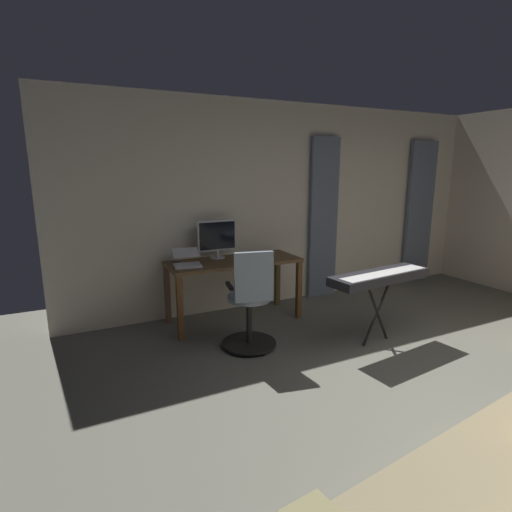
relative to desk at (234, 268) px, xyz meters
The scene contains 10 objects.
back_room_partition 1.35m from the desk, 156.89° to the right, with size 6.21×0.10×2.65m, color beige.
curtain_left_panel 3.44m from the desk, behind, with size 0.53×0.06×2.23m, color slate.
curtain_right_panel 1.63m from the desk, 167.06° to the right, with size 0.44×0.06×2.23m, color slate.
desk is the anchor object (origin of this frame).
office_chair 0.85m from the desk, 78.31° to the left, with size 0.56×0.56×1.05m.
computer_monitor 0.42m from the desk, 55.18° to the right, with size 0.49×0.18×0.46m.
computer_keyboard 0.25m from the desk, behind, with size 0.37×0.13×0.02m, color #232328.
laptop 0.60m from the desk, ahead, with size 0.34×0.39×0.17m.
computer_mouse 0.68m from the desk, 18.98° to the right, with size 0.06×0.10×0.04m, color #B7BCC1.
piano_keyboard 1.67m from the desk, 131.22° to the left, with size 1.21×0.44×0.78m.
Camera 1 is at (2.87, 1.42, 1.82)m, focal length 27.98 mm.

